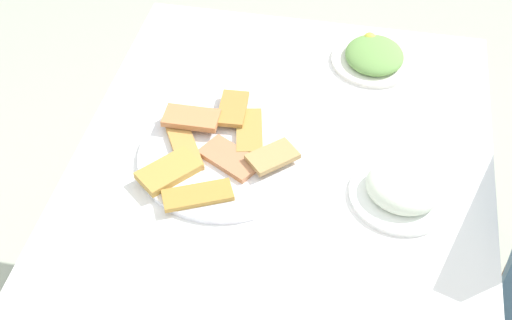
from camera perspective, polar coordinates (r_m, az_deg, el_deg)
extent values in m
cube|color=white|center=(1.35, 1.82, -1.97)|extent=(1.10, 0.83, 0.02)
cylinder|color=#464253|center=(2.00, -6.16, 2.66)|extent=(0.04, 0.04, 0.70)
cylinder|color=#464253|center=(1.95, 14.41, -0.15)|extent=(0.04, 0.04, 0.70)
cylinder|color=brown|center=(1.96, 20.44, -8.55)|extent=(0.03, 0.03, 0.41)
cylinder|color=white|center=(1.37, -2.68, 0.34)|extent=(0.34, 0.34, 0.01)
cube|color=#BB7952|center=(1.35, -2.18, 0.14)|extent=(0.12, 0.14, 0.01)
cube|color=#B0893F|center=(1.40, -0.56, 2.40)|extent=(0.14, 0.08, 0.01)
cube|color=#B58639|center=(1.29, -4.88, -2.93)|extent=(0.10, 0.14, 0.01)
cube|color=#C78D43|center=(1.38, -5.97, 1.05)|extent=(0.14, 0.11, 0.01)
cube|color=#BA813B|center=(1.44, -1.95, 4.32)|extent=(0.11, 0.06, 0.01)
cube|color=tan|center=(1.34, 1.40, 0.29)|extent=(0.11, 0.11, 0.01)
cube|color=#BC9041|center=(1.33, -7.29, -0.93)|extent=(0.13, 0.13, 0.02)
cube|color=#CB804E|center=(1.42, -5.41, 3.51)|extent=(0.06, 0.11, 0.01)
cylinder|color=white|center=(1.63, 9.76, 8.16)|extent=(0.20, 0.20, 0.01)
ellipsoid|color=#6FA04E|center=(1.62, 9.83, 8.62)|extent=(0.16, 0.15, 0.04)
sphere|color=#DEDC45|center=(1.66, 9.44, 9.93)|extent=(0.03, 0.03, 0.03)
cylinder|color=white|center=(1.33, 11.97, -2.87)|extent=(0.20, 0.20, 0.01)
ellipsoid|color=white|center=(1.31, 12.11, -2.26)|extent=(0.17, 0.18, 0.06)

